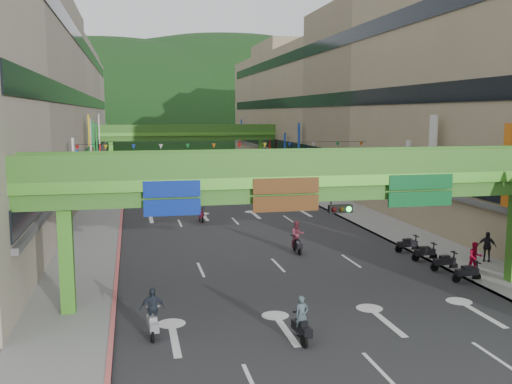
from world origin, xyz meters
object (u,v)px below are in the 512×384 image
(scooter_rider_near, at_px, (302,321))
(scooter_rider_mid, at_px, (297,237))
(car_yellow, at_px, (197,172))
(overpass_near, at_px, (334,192))
(pedestrian_red, at_px, (475,259))
(car_silver, at_px, (161,198))

(scooter_rider_near, bearing_deg, scooter_rider_mid, 74.28)
(scooter_rider_mid, distance_m, car_yellow, 45.59)
(overpass_near, distance_m, pedestrian_red, 10.51)
(scooter_rider_near, relative_size, pedestrian_red, 1.12)
(overpass_near, height_order, car_yellow, overpass_near)
(car_yellow, bearing_deg, car_silver, -104.54)
(overpass_near, distance_m, scooter_rider_near, 6.81)
(car_silver, bearing_deg, overpass_near, -86.48)
(scooter_rider_near, relative_size, scooter_rider_mid, 0.88)
(overpass_near, height_order, pedestrian_red, overpass_near)
(car_silver, distance_m, car_yellow, 25.12)
(scooter_rider_near, distance_m, scooter_rider_mid, 14.10)
(car_silver, bearing_deg, scooter_rider_near, -92.51)
(scooter_rider_mid, bearing_deg, car_yellow, 91.38)
(scooter_rider_near, xyz_separation_m, pedestrian_red, (12.02, 7.00, -0.02))
(overpass_near, distance_m, car_silver, 31.43)
(scooter_rider_near, relative_size, car_yellow, 0.50)
(scooter_rider_mid, relative_size, pedestrian_red, 1.28)
(car_yellow, bearing_deg, overpass_near, -90.00)
(scooter_rider_near, xyz_separation_m, car_silver, (-3.53, 34.81, -0.19))
(car_yellow, xyz_separation_m, pedestrian_red, (9.30, -52.14, 0.19))
(scooter_rider_near, relative_size, car_silver, 0.47)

